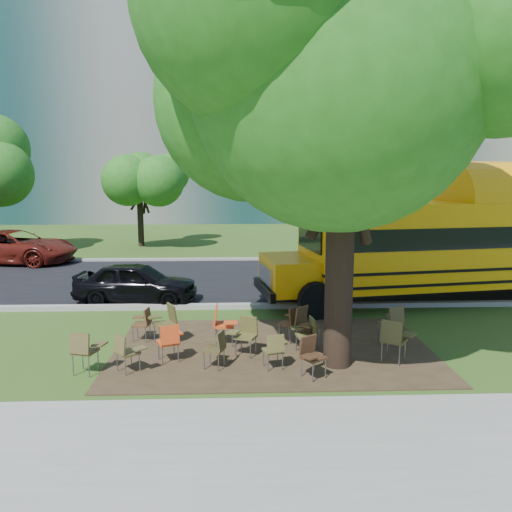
{
  "coord_description": "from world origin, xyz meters",
  "views": [
    {
      "loc": [
        0.21,
        -11.15,
        3.88
      ],
      "look_at": [
        0.79,
        3.78,
        1.42
      ],
      "focal_mm": 35.0,
      "sensor_mm": 36.0,
      "label": 1
    }
  ],
  "objects_px": {
    "chair_5": "(311,353)",
    "chair_11": "(292,320)",
    "chair_6": "(307,331)",
    "chair_13": "(393,320)",
    "chair_8": "(143,321)",
    "chair_4": "(275,347)",
    "chair_12": "(305,323)",
    "chair_2": "(170,339)",
    "black_car": "(136,282)",
    "chair_9": "(166,320)",
    "school_bus": "(479,243)",
    "chair_7": "(395,337)",
    "chair_1": "(126,350)",
    "bg_car_red": "(14,247)",
    "chair_3": "(245,332)",
    "main_tree": "(345,69)",
    "chair_14": "(217,346)",
    "chair_10": "(222,321)",
    "chair_0": "(85,348)"
  },
  "relations": [
    {
      "from": "chair_14",
      "to": "chair_0",
      "type": "bearing_deg",
      "value": 113.74
    },
    {
      "from": "chair_14",
      "to": "chair_10",
      "type": "bearing_deg",
      "value": 16.71
    },
    {
      "from": "chair_7",
      "to": "chair_14",
      "type": "xyz_separation_m",
      "value": [
        -3.65,
        -0.12,
        -0.1
      ]
    },
    {
      "from": "main_tree",
      "to": "chair_7",
      "type": "bearing_deg",
      "value": 2.6
    },
    {
      "from": "chair_7",
      "to": "chair_1",
      "type": "bearing_deg",
      "value": -141.27
    },
    {
      "from": "chair_2",
      "to": "chair_14",
      "type": "xyz_separation_m",
      "value": [
        0.98,
        -0.36,
        -0.03
      ]
    },
    {
      "from": "chair_2",
      "to": "bg_car_red",
      "type": "bearing_deg",
      "value": 102.83
    },
    {
      "from": "chair_0",
      "to": "chair_12",
      "type": "relative_size",
      "value": 0.94
    },
    {
      "from": "chair_11",
      "to": "black_car",
      "type": "relative_size",
      "value": 0.24
    },
    {
      "from": "main_tree",
      "to": "chair_10",
      "type": "bearing_deg",
      "value": 151.52
    },
    {
      "from": "chair_14",
      "to": "chair_9",
      "type": "bearing_deg",
      "value": 57.55
    },
    {
      "from": "school_bus",
      "to": "chair_11",
      "type": "xyz_separation_m",
      "value": [
        -6.29,
        -4.01,
        -1.23
      ]
    },
    {
      "from": "chair_10",
      "to": "bg_car_red",
      "type": "xyz_separation_m",
      "value": [
        -9.38,
        11.0,
        0.15
      ]
    },
    {
      "from": "chair_3",
      "to": "main_tree",
      "type": "bearing_deg",
      "value": -177.77
    },
    {
      "from": "chair_12",
      "to": "chair_13",
      "type": "xyz_separation_m",
      "value": [
        2.04,
        0.13,
        -0.0
      ]
    },
    {
      "from": "chair_8",
      "to": "black_car",
      "type": "bearing_deg",
      "value": 22.08
    },
    {
      "from": "chair_14",
      "to": "black_car",
      "type": "bearing_deg",
      "value": 45.85
    },
    {
      "from": "chair_4",
      "to": "chair_13",
      "type": "bearing_deg",
      "value": 12.49
    },
    {
      "from": "chair_1",
      "to": "chair_7",
      "type": "relative_size",
      "value": 0.85
    },
    {
      "from": "chair_1",
      "to": "chair_5",
      "type": "relative_size",
      "value": 0.97
    },
    {
      "from": "chair_6",
      "to": "chair_8",
      "type": "bearing_deg",
      "value": 67.75
    },
    {
      "from": "chair_6",
      "to": "chair_12",
      "type": "bearing_deg",
      "value": -9.58
    },
    {
      "from": "chair_4",
      "to": "black_car",
      "type": "height_order",
      "value": "black_car"
    },
    {
      "from": "school_bus",
      "to": "chair_9",
      "type": "relative_size",
      "value": 13.67
    },
    {
      "from": "chair_3",
      "to": "chair_8",
      "type": "relative_size",
      "value": 1.07
    },
    {
      "from": "chair_3",
      "to": "chair_5",
      "type": "height_order",
      "value": "chair_3"
    },
    {
      "from": "chair_5",
      "to": "chair_12",
      "type": "relative_size",
      "value": 0.89
    },
    {
      "from": "chair_2",
      "to": "chair_10",
      "type": "distance_m",
      "value": 1.45
    },
    {
      "from": "chair_6",
      "to": "chair_13",
      "type": "bearing_deg",
      "value": -82.69
    },
    {
      "from": "chair_2",
      "to": "chair_13",
      "type": "xyz_separation_m",
      "value": [
        4.97,
        0.97,
        0.05
      ]
    },
    {
      "from": "chair_5",
      "to": "chair_11",
      "type": "bearing_deg",
      "value": -119.62
    },
    {
      "from": "chair_9",
      "to": "school_bus",
      "type": "bearing_deg",
      "value": -95.7
    },
    {
      "from": "main_tree",
      "to": "bg_car_red",
      "type": "height_order",
      "value": "main_tree"
    },
    {
      "from": "chair_11",
      "to": "bg_car_red",
      "type": "height_order",
      "value": "bg_car_red"
    },
    {
      "from": "chair_0",
      "to": "chair_11",
      "type": "xyz_separation_m",
      "value": [
        4.25,
        1.73,
        -0.0
      ]
    },
    {
      "from": "chair_3",
      "to": "chair_10",
      "type": "bearing_deg",
      "value": -28.41
    },
    {
      "from": "school_bus",
      "to": "bg_car_red",
      "type": "xyz_separation_m",
      "value": [
        -17.29,
        6.82,
        -1.03
      ]
    },
    {
      "from": "chair_3",
      "to": "chair_8",
      "type": "xyz_separation_m",
      "value": [
        -2.37,
        1.03,
        -0.04
      ]
    },
    {
      "from": "chair_1",
      "to": "chair_6",
      "type": "height_order",
      "value": "chair_6"
    },
    {
      "from": "chair_4",
      "to": "chair_9",
      "type": "relative_size",
      "value": 0.82
    },
    {
      "from": "chair_4",
      "to": "chair_12",
      "type": "relative_size",
      "value": 0.83
    },
    {
      "from": "chair_6",
      "to": "chair_10",
      "type": "relative_size",
      "value": 0.87
    },
    {
      "from": "chair_2",
      "to": "chair_9",
      "type": "xyz_separation_m",
      "value": [
        -0.24,
        1.2,
        0.06
      ]
    },
    {
      "from": "chair_13",
      "to": "chair_8",
      "type": "bearing_deg",
      "value": 149.2
    },
    {
      "from": "main_tree",
      "to": "chair_6",
      "type": "xyz_separation_m",
      "value": [
        -0.51,
        0.71,
        -5.32
      ]
    },
    {
      "from": "chair_8",
      "to": "chair_1",
      "type": "bearing_deg",
      "value": -170.81
    },
    {
      "from": "chair_13",
      "to": "bg_car_red",
      "type": "relative_size",
      "value": 0.17
    },
    {
      "from": "chair_9",
      "to": "bg_car_red",
      "type": "distance_m",
      "value": 13.5
    },
    {
      "from": "chair_3",
      "to": "chair_8",
      "type": "height_order",
      "value": "chair_3"
    },
    {
      "from": "chair_2",
      "to": "black_car",
      "type": "relative_size",
      "value": 0.23
    }
  ]
}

